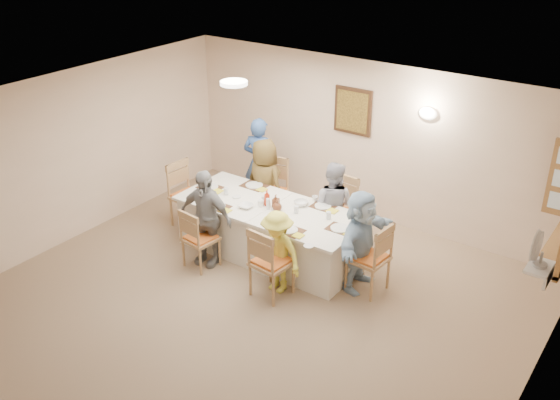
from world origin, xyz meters
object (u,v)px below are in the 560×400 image
Objects in this scene: desk_fan at (539,253)px; diner_front_right at (277,252)px; condiment_ketchup at (267,198)px; dining_table at (270,231)px; diner_front_left at (205,218)px; caregiver at (259,163)px; diner_back_left at (265,183)px; chair_front_right at (272,261)px; chair_front_left at (201,237)px; chair_back_left at (269,192)px; chair_back_right at (336,212)px; chair_left_end at (189,195)px; diner_back_right at (332,206)px; chair_right_end at (368,257)px; diner_right_end at (360,241)px.

diner_front_right is at bearing -178.17° from desk_fan.
dining_table is at bearing -9.63° from condiment_ketchup.
caregiver is (-0.45, 1.83, 0.07)m from diner_front_left.
desk_fan is at bearing 171.11° from diner_back_left.
caregiver is at bearing -38.50° from diner_back_left.
desk_fan is 0.30× the size of chair_front_right.
chair_front_left is 0.64× the size of diner_front_left.
chair_back_left is 1.20m from chair_back_right.
chair_front_right is at bearing -106.18° from chair_left_end.
diner_back_right reaches higher than chair_left_end.
chair_back_left reaches higher than condiment_ketchup.
chair_front_left is 0.88× the size of chair_left_end.
chair_left_end is (-0.95, -0.80, -0.01)m from chair_back_left.
diner_back_left is 1.24× the size of diner_front_right.
chair_front_right is 1.22m from diner_front_left.
diner_back_right is (-0.95, 0.68, 0.17)m from chair_right_end.
chair_back_left is 1.00× the size of chair_back_right.
chair_right_end is at bearing 170.19° from diner_back_left.
chair_front_left is at bearing -96.55° from diner_front_left.
chair_front_right is (-3.03, -0.22, -1.06)m from desk_fan.
desk_fan reaches higher than condiment_ketchup.
diner_back_left is at bearing -83.37° from chair_front_left.
diner_right_end is (2.02, 0.68, -0.01)m from diner_front_left.
desk_fan is 4.57m from chair_back_left.
chair_back_left reaches higher than chair_front_right.
diner_right_end is at bearing 129.48° from diner_back_right.
caregiver is (-0.45, 0.47, 0.06)m from diner_back_left.
diner_back_right is 1.72m from caregiver.
diner_front_left is 0.91× the size of caregiver.
diner_front_right is at bearing 79.15° from diner_back_right.
diner_back_right reaches higher than chair_front_left.
chair_back_left is 0.68× the size of caregiver.
chair_left_end is 1.03× the size of chair_right_end.
condiment_ketchup is (-3.69, 0.59, -0.67)m from desk_fan.
diner_back_right is (1.20, 1.48, 0.22)m from chair_front_left.
chair_back_left is 4.48× the size of condiment_ketchup.
chair_right_end is 0.74× the size of diner_back_right.
chair_right_end reaches higher than dining_table.
diner_front_right is at bearing 139.16° from diner_back_left.
chair_left_end is at bearing 168.43° from diner_front_right.
diner_front_left is 2.13m from diner_right_end.
diner_back_left reaches higher than diner_back_right.
diner_back_right is at bearing 95.98° from diner_front_right.
desk_fan reaches higher than diner_front_left.
diner_back_right is at bearing 157.36° from desk_fan.
diner_back_left reaches higher than condiment_ketchup.
chair_front_left is 1.92m from diner_back_right.
diner_back_left is 1.01× the size of diner_front_left.
diner_back_left is at bearing 131.42° from dining_table.
condiment_ketchup is (-0.66, 0.69, 0.31)m from diner_front_right.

